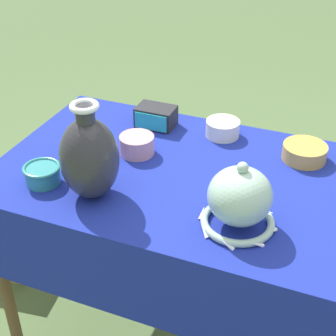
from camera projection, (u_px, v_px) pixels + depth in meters
ground_plane at (193, 331)px, 2.09m from camera, size 14.00×14.00×0.00m
display_table at (196, 197)px, 1.70m from camera, size 1.34×0.78×0.76m
vase_tall_bulbous at (89, 157)px, 1.51m from camera, size 0.18×0.18×0.31m
vase_dome_bell at (240, 200)px, 1.41m from camera, size 0.22×0.22×0.21m
mosaic_tile_box at (156, 117)px, 1.94m from camera, size 0.14×0.10×0.08m
jar_round_slate at (84, 137)px, 1.73m from camera, size 0.10×0.10×0.17m
pot_squat_rose at (137, 145)px, 1.77m from camera, size 0.12×0.12×0.07m
pot_squat_ochre at (305, 152)px, 1.74m from camera, size 0.15×0.15×0.05m
cup_wide_teal at (42, 174)px, 1.62m from camera, size 0.12×0.12×0.06m
pot_squat_ivory at (223, 128)px, 1.88m from camera, size 0.12×0.12×0.06m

